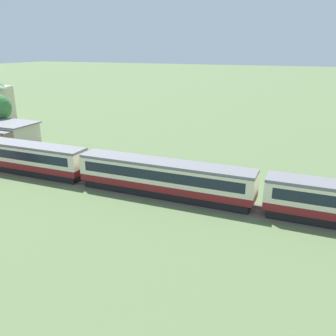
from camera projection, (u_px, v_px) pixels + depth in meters
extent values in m
cylinder|color=black|center=(299.00, 217.00, 33.63)|extent=(0.90, 0.18, 0.90)
cylinder|color=black|center=(300.00, 211.00, 34.88)|extent=(0.90, 0.18, 0.90)
cube|color=maroon|center=(164.00, 184.00, 39.20)|extent=(19.95, 3.12, 0.80)
cube|color=beige|center=(164.00, 173.00, 38.76)|extent=(19.95, 3.12, 1.95)
cube|color=#192330|center=(164.00, 172.00, 38.73)|extent=(18.35, 3.16, 1.09)
cube|color=slate|center=(164.00, 163.00, 38.39)|extent=(19.95, 2.93, 0.30)
cube|color=black|center=(164.00, 191.00, 39.48)|extent=(19.15, 2.68, 0.88)
cylinder|color=black|center=(220.00, 204.00, 36.44)|extent=(0.90, 0.18, 0.90)
cylinder|color=black|center=(224.00, 198.00, 37.69)|extent=(0.90, 0.18, 0.90)
cylinder|color=black|center=(110.00, 185.00, 41.27)|extent=(0.90, 0.18, 0.90)
cylinder|color=black|center=(116.00, 181.00, 42.52)|extent=(0.90, 0.18, 0.90)
cube|color=maroon|center=(19.00, 162.00, 46.84)|extent=(19.95, 3.12, 0.80)
cube|color=beige|center=(18.00, 152.00, 46.40)|extent=(19.95, 3.12, 1.95)
cube|color=#192330|center=(18.00, 151.00, 46.36)|extent=(18.35, 3.16, 1.09)
cube|color=slate|center=(17.00, 144.00, 46.03)|extent=(19.95, 2.93, 0.30)
cube|color=black|center=(20.00, 168.00, 47.11)|extent=(19.15, 2.68, 0.88)
cylinder|color=black|center=(57.00, 176.00, 44.08)|extent=(0.90, 0.18, 0.90)
cylinder|color=black|center=(64.00, 173.00, 45.33)|extent=(0.90, 0.18, 0.90)
cube|color=#665B51|center=(145.00, 192.00, 40.48)|extent=(167.12, 3.60, 0.01)
cube|color=#4C4238|center=(143.00, 194.00, 39.85)|extent=(167.12, 0.12, 0.04)
cube|color=#4C4238|center=(148.00, 190.00, 41.10)|extent=(167.12, 0.12, 0.04)
cube|color=beige|center=(7.00, 135.00, 58.46)|extent=(9.22, 5.65, 3.84)
cube|color=slate|center=(5.00, 123.00, 57.81)|extent=(9.96, 6.11, 0.20)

